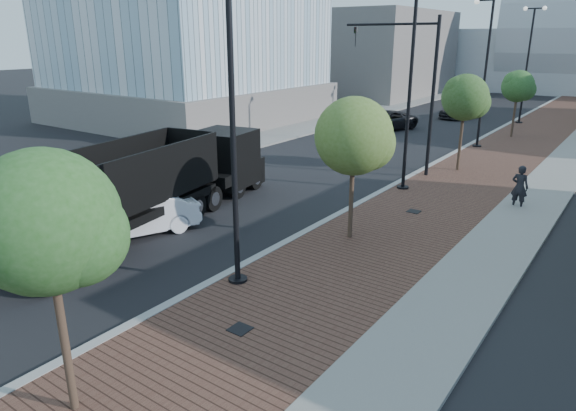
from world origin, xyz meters
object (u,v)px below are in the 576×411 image
Objects in this scene: dump_truck at (181,180)px; pedestrian at (520,187)px; dark_car_mid at (385,121)px; white_sedan at (136,215)px.

dump_truck reaches higher than pedestrian.
pedestrian reaches higher than dark_car_mid.
pedestrian is (11.28, 8.67, -0.47)m from dump_truck.
white_sedan reaches higher than dark_car_mid.
pedestrian reaches higher than white_sedan.
dump_truck is 2.96× the size of white_sedan.
dump_truck is at bearing 123.42° from white_sedan.
dark_car_mid is (-2.25, 25.99, -0.01)m from white_sedan.
dump_truck reaches higher than white_sedan.
pedestrian is (10.78, 11.44, 0.19)m from white_sedan.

